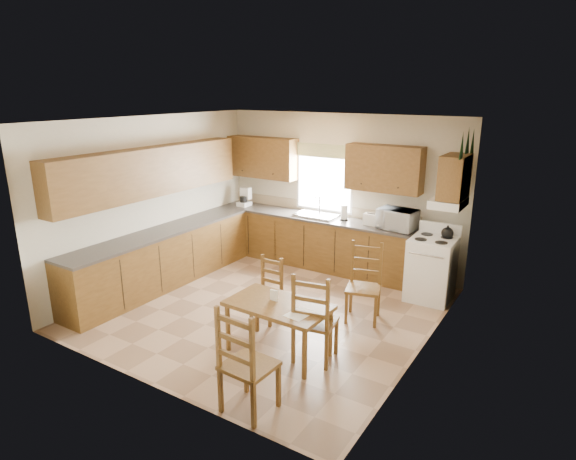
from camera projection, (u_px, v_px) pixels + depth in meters
The scene contains 35 objects.
floor at pixel (268, 308), 7.05m from camera, with size 4.50×4.50×0.00m, color #9A795E.
ceiling at pixel (266, 120), 6.28m from camera, with size 4.50×4.50×0.00m, color brown.
wall_left at pixel (154, 200), 7.82m from camera, with size 4.50×4.50×0.00m, color beige.
wall_right at pixel (429, 247), 5.51m from camera, with size 4.50×4.50×0.00m, color beige.
wall_back at pixel (340, 191), 8.49m from camera, with size 4.50×4.50×0.00m, color beige.
wall_front at pixel (140, 269), 4.84m from camera, with size 4.50×4.50×0.00m, color beige.
lower_cab_back at pixel (312, 241), 8.70m from camera, with size 3.75×0.60×0.88m, color brown.
lower_cab_left at pixel (164, 259), 7.80m from camera, with size 0.60×3.60×0.88m, color brown.
counter_back at pixel (313, 217), 8.56m from camera, with size 3.75×0.63×0.04m, color #403B38.
counter_left at pixel (162, 232), 7.67m from camera, with size 0.63×3.60×0.04m, color #403B38.
backsplash at pixel (320, 208), 8.77m from camera, with size 3.75×0.01×0.18m, color tan.
upper_cab_back_left at pixel (262, 157), 9.00m from camera, with size 1.41×0.33×0.75m, color brown.
upper_cab_back_right at pixel (384, 168), 7.77m from camera, with size 1.25×0.33×0.75m, color brown.
upper_cab_left at pixel (151, 172), 7.47m from camera, with size 0.33×3.60×0.75m, color brown.
upper_cab_stove at pixel (455, 177), 6.78m from camera, with size 0.33×0.62×0.62m, color brown.
range_hood at pixel (448, 203), 6.91m from camera, with size 0.44×0.62×0.12m, color white.
window_frame at pixel (324, 179), 8.56m from camera, with size 1.13×0.02×1.18m, color white.
window_pane at pixel (324, 179), 8.56m from camera, with size 1.05×0.01×1.10m, color white.
window_valance at pixel (324, 151), 8.39m from camera, with size 1.19×0.01×0.24m, color olive.
sink_basin at pixel (316, 215), 8.51m from camera, with size 0.75×0.45×0.04m, color silver.
pine_decal_a at pixel (462, 145), 6.32m from camera, with size 0.22×0.22×0.36m, color black.
pine_decal_b at pixel (468, 140), 6.57m from camera, with size 0.22×0.22×0.36m, color black.
pine_decal_c at pixel (473, 141), 6.84m from camera, with size 0.22×0.22×0.36m, color black.
stove at pixel (431, 270), 7.26m from camera, with size 0.64×0.66×0.94m, color white.
coffeemaker at pixel (244, 198), 9.24m from camera, with size 0.18×0.21×0.30m, color white.
paper_towel at pixel (344, 213), 8.25m from camera, with size 0.11×0.11×0.26m, color white.
toaster at pixel (371, 219), 7.96m from camera, with size 0.23×0.15×0.19m, color white.
microwave at pixel (397, 219), 7.70m from camera, with size 0.55×0.40×0.33m, color white.
dining_table at pixel (278, 328), 5.78m from camera, with size 1.22×0.70×0.65m, color brown.
chair_near_left at pixel (249, 359), 4.68m from camera, with size 0.48×0.46×1.14m, color brown.
chair_near_right at pixel (316, 316), 5.60m from camera, with size 0.46×0.44×1.11m, color brown.
chair_far_left at pixel (266, 290), 6.58m from camera, with size 0.37×0.35×0.88m, color brown.
chair_far_right at pixel (364, 284), 6.56m from camera, with size 0.45×0.43×1.08m, color brown.
table_paper at pixel (299, 314), 5.43m from camera, with size 0.23×0.31×0.00m, color white.
table_card at pixel (274, 295), 5.75m from camera, with size 0.10×0.02×0.13m, color white.
Camera 1 is at (3.68, -5.28, 3.10)m, focal length 30.00 mm.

